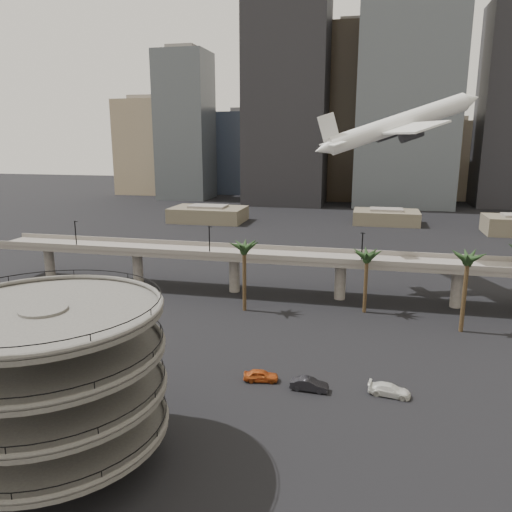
% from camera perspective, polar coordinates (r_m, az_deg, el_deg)
% --- Properties ---
extents(ground, '(700.00, 700.00, 0.00)m').
position_cam_1_polar(ground, '(55.26, -6.98, -21.73)').
color(ground, black).
rests_on(ground, ground).
extents(parking_ramp, '(22.20, 22.20, 17.35)m').
position_cam_1_polar(parking_ramp, '(52.87, -22.53, -12.13)').
color(parking_ramp, '#514F4C').
rests_on(parking_ramp, ground).
extents(overpass, '(130.00, 9.30, 14.70)m').
position_cam_1_polar(overpass, '(101.57, 3.48, -0.52)').
color(overpass, slate).
rests_on(overpass, ground).
extents(palm_trees, '(54.40, 18.40, 14.00)m').
position_cam_1_polar(palm_trees, '(92.19, 15.99, 0.07)').
color(palm_trees, '#4E3A21').
rests_on(palm_trees, ground).
extents(low_buildings, '(135.00, 27.50, 6.80)m').
position_cam_1_polar(low_buildings, '(187.04, 10.06, 4.31)').
color(low_buildings, '#665C4B').
rests_on(low_buildings, ground).
extents(skyline, '(269.00, 86.00, 116.54)m').
position_cam_1_polar(skyline, '(259.59, 13.28, 15.45)').
color(skyline, gray).
rests_on(skyline, ground).
extents(airborne_jet, '(34.80, 32.12, 14.50)m').
position_cam_1_polar(airborne_jet, '(109.92, 15.86, 14.21)').
color(airborne_jet, silver).
rests_on(airborne_jet, ground).
extents(car_a, '(4.87, 2.59, 1.58)m').
position_cam_1_polar(car_a, '(68.38, 0.56, -13.49)').
color(car_a, '#B84E1A').
rests_on(car_a, ground).
extents(car_b, '(4.97, 1.90, 1.62)m').
position_cam_1_polar(car_b, '(66.47, 6.11, -14.39)').
color(car_b, black).
rests_on(car_b, ground).
extents(car_c, '(5.46, 2.78, 1.52)m').
position_cam_1_polar(car_c, '(67.13, 15.00, -14.55)').
color(car_c, silver).
rests_on(car_c, ground).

